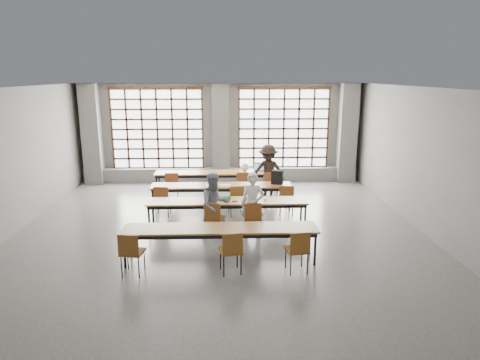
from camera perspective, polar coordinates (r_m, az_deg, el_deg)
name	(u,v)px	position (r m, az deg, el deg)	size (l,w,h in m)	color
floor	(220,234)	(10.53, -2.70, -7.23)	(11.00, 11.00, 0.00)	#4A4A48
ceiling	(218,88)	(9.82, -2.93, 12.18)	(11.00, 11.00, 0.00)	silver
wall_back	(221,133)	(15.45, -2.56, 6.30)	(10.00, 10.00, 0.00)	#5A5A58
wall_front	(213,267)	(4.78, -3.61, -11.46)	(10.00, 10.00, 0.00)	#5A5A58
wall_left	(2,166)	(11.27, -29.16, 1.68)	(11.00, 11.00, 0.00)	#5A5A58
wall_right	(429,163)	(11.14, 23.87, 2.14)	(11.00, 11.00, 0.00)	#5A5A58
column_left	(92,135)	(15.87, -19.13, 5.75)	(0.60, 0.55, 3.50)	#565654
column_mid	(221,134)	(15.18, -2.57, 6.16)	(0.60, 0.55, 3.50)	#565654
column_right	(347,133)	(15.79, 14.08, 6.06)	(0.60, 0.55, 3.50)	#565654
window_left	(157,129)	(15.54, -10.95, 6.66)	(3.32, 0.12, 3.00)	white
window_right	(284,129)	(15.50, 5.84, 6.83)	(3.32, 0.12, 3.00)	white
sill_ledge	(221,175)	(15.53, -2.51, 0.71)	(9.80, 0.35, 0.50)	#565654
desk_row_a	(217,174)	(13.83, -3.05, 0.81)	(4.00, 0.70, 0.73)	brown
desk_row_b	(221,187)	(12.22, -2.49, -0.94)	(4.00, 0.70, 0.73)	brown
desk_row_c	(227,203)	(10.72, -1.69, -3.07)	(4.00, 0.70, 0.73)	brown
desk_row_d	(220,231)	(8.88, -2.62, -6.75)	(4.00, 0.70, 0.73)	brown
chair_back_left	(172,183)	(13.34, -9.07, -0.39)	(0.46, 0.47, 0.88)	brown
chair_back_mid	(243,182)	(13.25, 0.38, -0.31)	(0.43, 0.43, 0.88)	brown
chair_back_right	(269,182)	(13.31, 3.88, -0.28)	(0.49, 0.49, 0.88)	brown
chair_mid_left	(162,198)	(11.77, -10.35, -2.39)	(0.45, 0.45, 0.88)	brown
chair_mid_centre	(236,197)	(11.65, -0.47, -2.33)	(0.48, 0.49, 0.88)	brown
chair_mid_right	(287,197)	(11.76, 6.23, -2.25)	(0.49, 0.49, 0.88)	brown
chair_front_left	(214,216)	(10.17, -3.49, -4.80)	(0.52, 0.53, 0.88)	brown
chair_front_right	(253,216)	(10.18, 1.73, -4.76)	(0.42, 0.43, 0.88)	brown
chair_near_left	(131,250)	(8.54, -14.36, -8.99)	(0.47, 0.48, 0.88)	brown
chair_near_mid	(231,248)	(8.34, -1.16, -9.08)	(0.49, 0.50, 0.88)	brown
chair_near_right	(298,247)	(8.46, 7.77, -8.88)	(0.48, 0.48, 0.88)	brown
student_male	(253,204)	(10.23, 1.69, -3.26)	(0.56, 0.37, 1.55)	silver
student_female	(215,205)	(10.21, -3.36, -3.30)	(0.76, 0.59, 1.55)	navy
student_back	(268,172)	(13.36, 3.78, 1.13)	(1.09, 0.63, 1.69)	black
laptop_front	(250,197)	(10.80, 1.32, -2.23)	(0.44, 0.40, 0.26)	#ACACB1
laptop_back	(259,169)	(13.95, 2.54, 1.47)	(0.40, 0.36, 0.26)	#B3B3B8
mouse	(265,199)	(10.72, 3.39, -2.61)	(0.10, 0.06, 0.04)	white
green_box	(225,198)	(10.77, -1.97, -2.38)	(0.25, 0.09, 0.09)	#2B842E
phone	(235,201)	(10.61, -0.72, -2.84)	(0.13, 0.06, 0.01)	black
paper_sheet_b	(211,185)	(12.16, -3.91, -0.71)	(0.30, 0.21, 0.00)	white
paper_sheet_c	(225,185)	(12.20, -2.02, -0.64)	(0.30, 0.21, 0.00)	white
backpack	(277,177)	(12.29, 4.98, 0.38)	(0.32, 0.20, 0.40)	black
plastic_bag	(245,167)	(13.84, 0.67, 1.73)	(0.26, 0.21, 0.29)	white
red_pouch	(132,250)	(8.62, -14.16, -9.01)	(0.20, 0.08, 0.06)	#A22013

